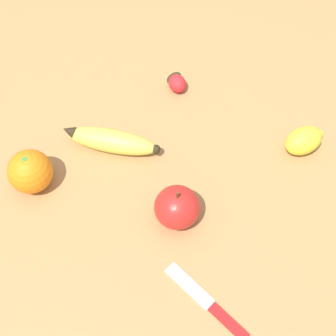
% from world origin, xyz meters
% --- Properties ---
extents(ground_plane, '(3.00, 3.00, 0.00)m').
position_xyz_m(ground_plane, '(0.00, 0.00, 0.00)').
color(ground_plane, '#A87A47').
extents(banana, '(0.19, 0.07, 0.04)m').
position_xyz_m(banana, '(0.10, -0.07, 0.02)').
color(banana, '#DBCC4C').
rests_on(banana, ground_plane).
extents(orange, '(0.08, 0.08, 0.08)m').
position_xyz_m(orange, '(0.20, 0.05, 0.04)').
color(orange, orange).
rests_on(orange, ground_plane).
extents(strawberry, '(0.06, 0.06, 0.03)m').
position_xyz_m(strawberry, '(0.04, -0.26, 0.02)').
color(strawberry, red).
rests_on(strawberry, ground_plane).
extents(apple, '(0.08, 0.08, 0.08)m').
position_xyz_m(apple, '(-0.07, 0.02, 0.04)').
color(apple, red).
rests_on(apple, ground_plane).
extents(lemon, '(0.09, 0.09, 0.05)m').
position_xyz_m(lemon, '(-0.24, -0.21, 0.03)').
color(lemon, yellow).
rests_on(lemon, ground_plane).
extents(paring_knife, '(0.16, 0.08, 0.01)m').
position_xyz_m(paring_knife, '(-0.17, 0.14, 0.00)').
color(paring_knife, silver).
rests_on(paring_knife, ground_plane).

